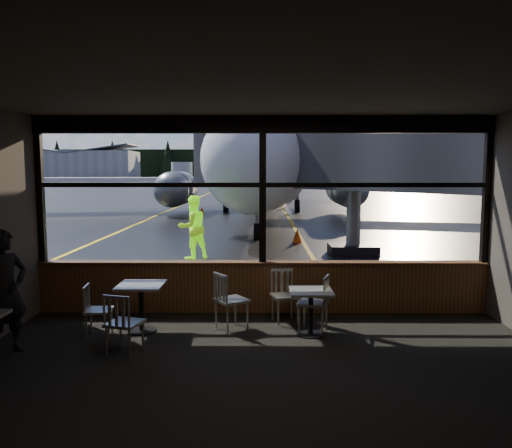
{
  "coord_description": "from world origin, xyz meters",
  "views": [
    {
      "loc": [
        -0.04,
        -8.81,
        2.54
      ],
      "look_at": [
        -0.13,
        1.0,
        1.5
      ],
      "focal_mm": 35.0,
      "sensor_mm": 36.0,
      "label": 1
    }
  ],
  "objects_px": {
    "airliner": "(261,124)",
    "cafe_table_near": "(311,313)",
    "chair_near_w": "(232,301)",
    "cone_wing": "(202,210)",
    "chair_mid_s": "(125,324)",
    "ground_crew": "(193,227)",
    "jet_bridge": "(388,179)",
    "passenger": "(5,292)",
    "cafe_table_mid": "(141,308)",
    "chair_mid_w": "(99,311)",
    "chair_near_n": "(285,297)",
    "cone_nose": "(297,236)",
    "chair_near_e": "(313,304)"
  },
  "relations": [
    {
      "from": "chair_mid_s",
      "to": "cone_wing",
      "type": "distance_m",
      "value": 23.17
    },
    {
      "from": "jet_bridge",
      "to": "chair_near_w",
      "type": "bearing_deg",
      "value": -122.19
    },
    {
      "from": "airliner",
      "to": "chair_near_w",
      "type": "bearing_deg",
      "value": -90.39
    },
    {
      "from": "cafe_table_near",
      "to": "chair_near_w",
      "type": "bearing_deg",
      "value": 167.77
    },
    {
      "from": "airliner",
      "to": "ground_crew",
      "type": "xyz_separation_m",
      "value": [
        -2.03,
        -15.85,
        -4.41
      ]
    },
    {
      "from": "cafe_table_near",
      "to": "ground_crew",
      "type": "height_order",
      "value": "ground_crew"
    },
    {
      "from": "chair_near_w",
      "to": "cone_wing",
      "type": "distance_m",
      "value": 22.18
    },
    {
      "from": "airliner",
      "to": "chair_mid_s",
      "type": "distance_m",
      "value": 24.15
    },
    {
      "from": "chair_near_w",
      "to": "cone_wing",
      "type": "bearing_deg",
      "value": 153.81
    },
    {
      "from": "cafe_table_mid",
      "to": "chair_near_e",
      "type": "xyz_separation_m",
      "value": [
        2.71,
        -0.01,
        0.08
      ]
    },
    {
      "from": "cafe_table_mid",
      "to": "chair_near_w",
      "type": "xyz_separation_m",
      "value": [
        1.42,
        0.12,
        0.09
      ]
    },
    {
      "from": "cafe_table_mid",
      "to": "ground_crew",
      "type": "relative_size",
      "value": 0.42
    },
    {
      "from": "jet_bridge",
      "to": "cone_wing",
      "type": "distance_m",
      "value": 17.16
    },
    {
      "from": "chair_mid_s",
      "to": "cone_wing",
      "type": "relative_size",
      "value": 2.09
    },
    {
      "from": "jet_bridge",
      "to": "cafe_table_near",
      "type": "distance_m",
      "value": 7.62
    },
    {
      "from": "cafe_table_mid",
      "to": "passenger",
      "type": "relative_size",
      "value": 0.44
    },
    {
      "from": "chair_mid_w",
      "to": "cone_wing",
      "type": "distance_m",
      "value": 22.37
    },
    {
      "from": "chair_near_w",
      "to": "chair_near_n",
      "type": "relative_size",
      "value": 1.07
    },
    {
      "from": "chair_near_e",
      "to": "cone_nose",
      "type": "relative_size",
      "value": 1.88
    },
    {
      "from": "chair_near_e",
      "to": "cone_wing",
      "type": "distance_m",
      "value": 22.52
    },
    {
      "from": "airliner",
      "to": "cafe_table_mid",
      "type": "height_order",
      "value": "airliner"
    },
    {
      "from": "chair_mid_s",
      "to": "cafe_table_near",
      "type": "bearing_deg",
      "value": 34.07
    },
    {
      "from": "cafe_table_near",
      "to": "chair_near_n",
      "type": "xyz_separation_m",
      "value": [
        -0.36,
        0.67,
        0.08
      ]
    },
    {
      "from": "airliner",
      "to": "cafe_table_near",
      "type": "height_order",
      "value": "airliner"
    },
    {
      "from": "cafe_table_near",
      "to": "chair_mid_s",
      "type": "bearing_deg",
      "value": -161.57
    },
    {
      "from": "jet_bridge",
      "to": "passenger",
      "type": "relative_size",
      "value": 6.04
    },
    {
      "from": "jet_bridge",
      "to": "chair_mid_w",
      "type": "bearing_deg",
      "value": -131.54
    },
    {
      "from": "passenger",
      "to": "cone_wing",
      "type": "bearing_deg",
      "value": 30.36
    },
    {
      "from": "jet_bridge",
      "to": "chair_near_e",
      "type": "relative_size",
      "value": 11.42
    },
    {
      "from": "jet_bridge",
      "to": "chair_near_n",
      "type": "relative_size",
      "value": 11.98
    },
    {
      "from": "airliner",
      "to": "ground_crew",
      "type": "height_order",
      "value": "airliner"
    },
    {
      "from": "chair_near_w",
      "to": "chair_mid_s",
      "type": "xyz_separation_m",
      "value": [
        -1.41,
        -1.15,
        -0.02
      ]
    },
    {
      "from": "jet_bridge",
      "to": "cafe_table_mid",
      "type": "height_order",
      "value": "jet_bridge"
    },
    {
      "from": "chair_near_n",
      "to": "chair_mid_s",
      "type": "height_order",
      "value": "chair_mid_s"
    },
    {
      "from": "cone_nose",
      "to": "cone_wing",
      "type": "bearing_deg",
      "value": 111.84
    },
    {
      "from": "jet_bridge",
      "to": "chair_mid_s",
      "type": "distance_m",
      "value": 9.62
    },
    {
      "from": "airliner",
      "to": "chair_mid_w",
      "type": "relative_size",
      "value": 42.3
    },
    {
      "from": "cafe_table_near",
      "to": "chair_near_n",
      "type": "relative_size",
      "value": 0.81
    },
    {
      "from": "chair_near_w",
      "to": "passenger",
      "type": "height_order",
      "value": "passenger"
    },
    {
      "from": "cone_nose",
      "to": "chair_mid_s",
      "type": "bearing_deg",
      "value": -106.06
    },
    {
      "from": "chair_near_n",
      "to": "chair_near_e",
      "type": "bearing_deg",
      "value": 112.66
    },
    {
      "from": "passenger",
      "to": "jet_bridge",
      "type": "bearing_deg",
      "value": -12.92
    },
    {
      "from": "chair_near_e",
      "to": "chair_mid_s",
      "type": "height_order",
      "value": "chair_near_e"
    },
    {
      "from": "jet_bridge",
      "to": "passenger",
      "type": "height_order",
      "value": "jet_bridge"
    },
    {
      "from": "cafe_table_near",
      "to": "cone_nose",
      "type": "bearing_deg",
      "value": 86.99
    },
    {
      "from": "jet_bridge",
      "to": "cone_wing",
      "type": "relative_size",
      "value": 24.55
    },
    {
      "from": "chair_near_w",
      "to": "chair_mid_s",
      "type": "height_order",
      "value": "chair_near_w"
    },
    {
      "from": "chair_near_n",
      "to": "cone_wing",
      "type": "height_order",
      "value": "chair_near_n"
    },
    {
      "from": "chair_mid_s",
      "to": "chair_mid_w",
      "type": "relative_size",
      "value": 1.1
    },
    {
      "from": "ground_crew",
      "to": "chair_near_n",
      "type": "bearing_deg",
      "value": 74.05
    }
  ]
}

